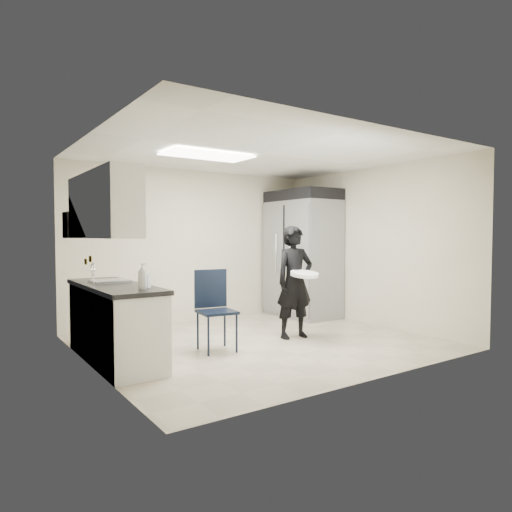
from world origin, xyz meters
TOP-DOWN VIEW (x-y plane):
  - floor at (0.00, 0.00)m, footprint 4.50×4.50m
  - ceiling at (0.00, 0.00)m, footprint 4.50×4.50m
  - back_wall at (0.00, 2.00)m, footprint 4.50×0.00m
  - left_wall at (-2.25, 0.00)m, footprint 0.00×4.00m
  - right_wall at (2.25, 0.00)m, footprint 0.00×4.00m
  - ceiling_panel at (-0.60, 0.40)m, footprint 1.20×0.60m
  - lower_counter at (-1.95, 0.20)m, footprint 0.60×1.90m
  - countertop at (-1.95, 0.20)m, footprint 0.64×1.95m
  - sink at (-1.93, 0.45)m, footprint 0.42×0.40m
  - faucet at (-2.13, 0.45)m, footprint 0.02×0.02m
  - upper_cabinets at (-2.08, 0.20)m, footprint 0.35×1.80m
  - towel_dispenser at (-2.14, 1.35)m, footprint 0.22×0.30m
  - notice_sticker_left at (-2.24, 0.10)m, footprint 0.00×0.12m
  - notice_sticker_right at (-2.24, 0.30)m, footprint 0.00×0.12m
  - commercial_fridge at (1.83, 1.27)m, footprint 0.80×1.35m
  - fridge_compressor at (1.83, 1.27)m, footprint 0.80×1.35m
  - folding_chair at (-0.73, -0.07)m, footprint 0.50×0.50m
  - man_tuxedo at (0.58, -0.04)m, footprint 0.63×0.46m
  - bucket_lid at (0.55, -0.29)m, footprint 0.43×0.43m
  - soap_bottle_a at (-1.85, -0.45)m, footprint 0.15×0.15m
  - soap_bottle_b at (-1.79, -0.37)m, footprint 0.14×0.14m

SIDE VIEW (x-z plane):
  - floor at x=0.00m, z-range 0.00..0.00m
  - lower_counter at x=-1.95m, z-range 0.00..0.86m
  - folding_chair at x=-0.73m, z-range 0.00..1.01m
  - man_tuxedo at x=0.58m, z-range 0.00..1.62m
  - sink at x=-1.93m, z-range 0.80..0.94m
  - countertop at x=-1.95m, z-range 0.86..0.91m
  - bucket_lid at x=0.55m, z-range 0.92..0.97m
  - soap_bottle_b at x=-1.79m, z-range 0.91..1.13m
  - faucet at x=-2.13m, z-range 0.90..1.14m
  - soap_bottle_a at x=-1.85m, z-range 0.91..1.19m
  - commercial_fridge at x=1.83m, z-range 0.00..2.10m
  - notice_sticker_right at x=-2.24m, z-range 1.15..1.21m
  - notice_sticker_left at x=-2.24m, z-range 1.19..1.25m
  - back_wall at x=0.00m, z-range -0.95..3.55m
  - left_wall at x=-2.25m, z-range -0.70..3.30m
  - right_wall at x=2.25m, z-range -0.70..3.30m
  - towel_dispenser at x=-2.14m, z-range 1.45..1.80m
  - upper_cabinets at x=-2.08m, z-range 1.45..2.20m
  - fridge_compressor at x=1.83m, z-range 2.10..2.30m
  - ceiling_panel at x=-0.60m, z-range 2.56..2.58m
  - ceiling at x=0.00m, z-range 2.60..2.60m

